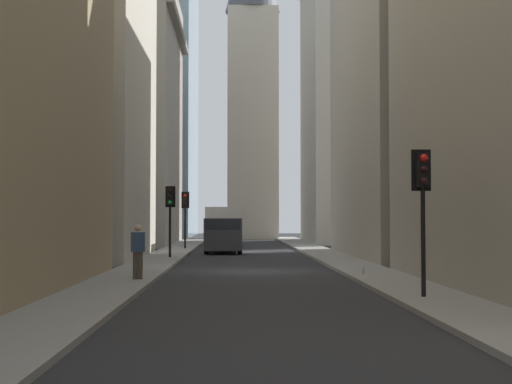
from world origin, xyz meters
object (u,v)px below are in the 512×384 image
object	(u,v)px
pedestrian	(138,249)
sedan_black	(226,238)
traffic_light_far_junction	(185,207)
discarded_bottle	(363,271)
traffic_light_midblock	(170,205)
traffic_light_foreground	(423,188)
delivery_truck	(224,229)

from	to	relation	value
pedestrian	sedan_black	bearing A→B (deg)	-4.96
traffic_light_far_junction	discarded_bottle	size ratio (longest dim) A/B	13.99
pedestrian	traffic_light_midblock	bearing A→B (deg)	0.58
traffic_light_foreground	discarded_bottle	xyz separation A→B (m)	(7.18, 0.26, -2.73)
delivery_truck	pedestrian	size ratio (longest dim) A/B	3.54
delivery_truck	traffic_light_foreground	distance (m)	26.58
traffic_light_foreground	pedestrian	distance (m)	9.94
traffic_light_far_junction	pedestrian	xyz separation A→B (m)	(-23.44, -0.09, -1.77)
traffic_light_midblock	traffic_light_far_junction	size ratio (longest dim) A/B	0.98
traffic_light_midblock	traffic_light_foreground	bearing A→B (deg)	-155.64
traffic_light_foreground	pedestrian	world-z (taller)	traffic_light_foreground
traffic_light_far_junction	discarded_bottle	bearing A→B (deg)	-159.71
delivery_truck	pedestrian	distance (m)	20.72
delivery_truck	traffic_light_midblock	size ratio (longest dim) A/B	1.75
delivery_truck	traffic_light_midblock	xyz separation A→B (m)	(-7.61, 2.67, 1.39)
pedestrian	traffic_light_foreground	bearing A→B (deg)	-123.33
traffic_light_foreground	traffic_light_far_junction	world-z (taller)	traffic_light_foreground
traffic_light_far_junction	traffic_light_midblock	bearing A→B (deg)	179.77
traffic_light_foreground	traffic_light_midblock	xyz separation A→B (m)	(18.32, 8.29, -0.13)
delivery_truck	sedan_black	distance (m)	8.73
traffic_light_midblock	traffic_light_far_junction	bearing A→B (deg)	-0.23
pedestrian	discarded_bottle	xyz separation A→B (m)	(1.81, -7.90, -0.89)
pedestrian	traffic_light_far_junction	bearing A→B (deg)	0.22
pedestrian	discarded_bottle	bearing A→B (deg)	-77.10
traffic_light_midblock	traffic_light_far_junction	xyz separation A→B (m)	(10.48, -0.04, 0.07)
sedan_black	traffic_light_midblock	distance (m)	16.67
sedan_black	discarded_bottle	size ratio (longest dim) A/B	15.93
traffic_light_foreground	traffic_light_midblock	size ratio (longest dim) A/B	1.05
discarded_bottle	delivery_truck	bearing A→B (deg)	15.97
pedestrian	discarded_bottle	distance (m)	8.16
sedan_black	pedestrian	size ratio (longest dim) A/B	2.36
traffic_light_midblock	traffic_light_far_junction	distance (m)	10.48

